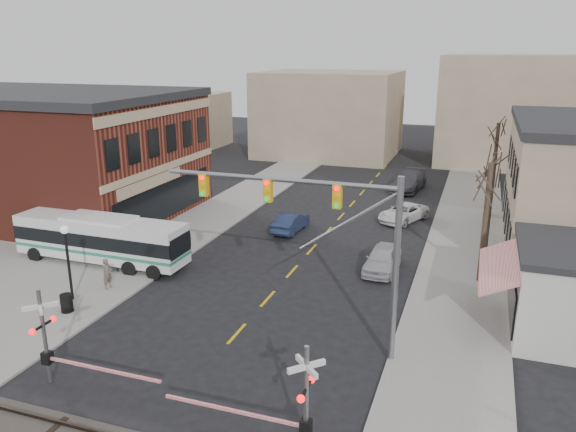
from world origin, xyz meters
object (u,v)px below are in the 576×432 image
object	(u,v)px
car_a	(382,259)
pedestrian_near	(107,274)
street_lamp	(66,247)
pedestrian_far	(122,255)
car_c	(403,213)
traffic_signal_mast	(329,225)
trash_bin	(67,303)
transit_bus	(101,238)
car_d	(409,181)
rr_crossing_east	(293,401)
rr_crossing_west	(54,340)
car_b	(291,222)

from	to	relation	value
car_a	pedestrian_near	distance (m)	15.67
street_lamp	pedestrian_far	size ratio (longest dim) A/B	2.12
car_c	pedestrian_far	bearing A→B (deg)	-108.21
traffic_signal_mast	trash_bin	xyz separation A→B (m)	(-13.14, -0.89, -5.17)
pedestrian_near	pedestrian_far	world-z (taller)	pedestrian_far
transit_bus	pedestrian_far	world-z (taller)	transit_bus
trash_bin	car_a	xyz separation A→B (m)	(13.83, 10.78, 0.17)
traffic_signal_mast	car_c	xyz separation A→B (m)	(0.45, 20.40, -5.10)
street_lamp	car_a	xyz separation A→B (m)	(14.59, 9.48, -2.28)
trash_bin	car_d	distance (m)	33.79
car_d	pedestrian_near	world-z (taller)	pedestrian_near
rr_crossing_east	car_a	world-z (taller)	rr_crossing_east
car_c	pedestrian_near	size ratio (longest dim) A/B	2.73
traffic_signal_mast	street_lamp	distance (m)	14.17
pedestrian_far	street_lamp	bearing A→B (deg)	-160.08
transit_bus	car_d	distance (m)	29.31
transit_bus	rr_crossing_west	distance (m)	13.18
trash_bin	pedestrian_near	distance (m)	3.08
car_b	car_c	size ratio (longest dim) A/B	0.89
transit_bus	pedestrian_far	xyz separation A→B (m)	(2.00, -0.74, -0.55)
street_lamp	car_b	size ratio (longest dim) A/B	0.97
rr_crossing_west	trash_bin	bearing A→B (deg)	126.97
car_b	pedestrian_near	world-z (taller)	pedestrian_near
street_lamp	car_a	distance (m)	17.55
rr_crossing_east	street_lamp	size ratio (longest dim) A/B	1.39
street_lamp	pedestrian_near	world-z (taller)	street_lamp
rr_crossing_east	street_lamp	bearing A→B (deg)	154.01
traffic_signal_mast	car_b	size ratio (longest dim) A/B	2.47
transit_bus	street_lamp	distance (m)	5.54
car_a	rr_crossing_east	bearing A→B (deg)	-88.11
car_d	pedestrian_near	bearing A→B (deg)	-106.23
rr_crossing_east	car_a	xyz separation A→B (m)	(-0.02, 16.61, -1.22)
traffic_signal_mast	trash_bin	distance (m)	14.15
trash_bin	rr_crossing_west	bearing A→B (deg)	-53.03
transit_bus	trash_bin	distance (m)	6.92
street_lamp	pedestrian_near	size ratio (longest dim) A/B	2.35
transit_bus	rr_crossing_east	size ratio (longest dim) A/B	1.98
car_c	car_a	bearing A→B (deg)	-64.80
traffic_signal_mast	car_c	distance (m)	21.04
rr_crossing_east	street_lamp	distance (m)	16.29
rr_crossing_west	pedestrian_far	size ratio (longest dim) A/B	2.94
traffic_signal_mast	rr_crossing_east	distance (m)	7.75
car_d	pedestrian_near	size ratio (longest dim) A/B	3.43
rr_crossing_west	street_lamp	size ratio (longest dim) A/B	1.39
traffic_signal_mast	pedestrian_near	world-z (taller)	traffic_signal_mast
rr_crossing_west	car_a	bearing A→B (deg)	57.99
rr_crossing_east	car_c	bearing A→B (deg)	90.55
car_b	rr_crossing_west	bearing A→B (deg)	86.97
rr_crossing_west	pedestrian_near	bearing A→B (deg)	114.18
rr_crossing_east	car_b	xyz separation A→B (m)	(-7.57, 21.93, -1.28)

